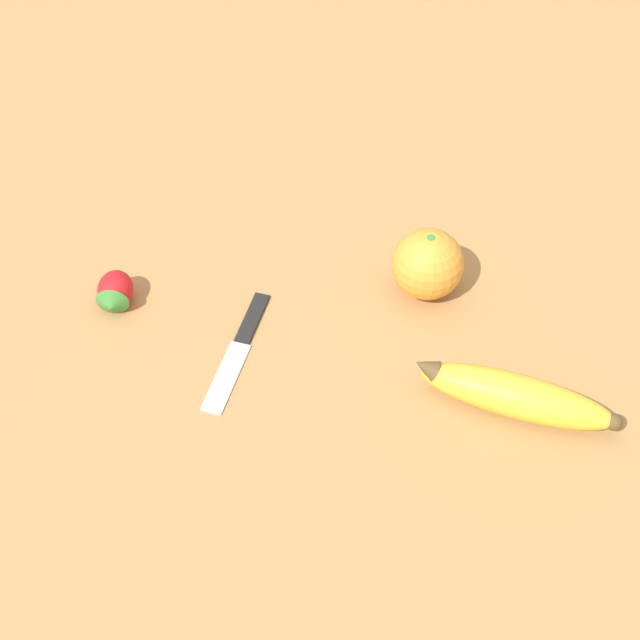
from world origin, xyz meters
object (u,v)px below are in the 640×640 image
orange (428,264)px  paring_knife (240,345)px  strawberry (115,292)px  banana (514,395)px

orange → paring_knife: (-0.12, 0.18, -0.04)m
strawberry → paring_knife: 0.15m
banana → orange: 0.18m
banana → paring_knife: (0.02, 0.28, -0.02)m
orange → strawberry: size_ratio=1.35×
orange → strawberry: (-0.09, 0.33, -0.02)m
banana → orange: size_ratio=2.65×
banana → orange: (0.14, 0.11, 0.02)m
banana → paring_knife: 0.28m
banana → orange: orange is taller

